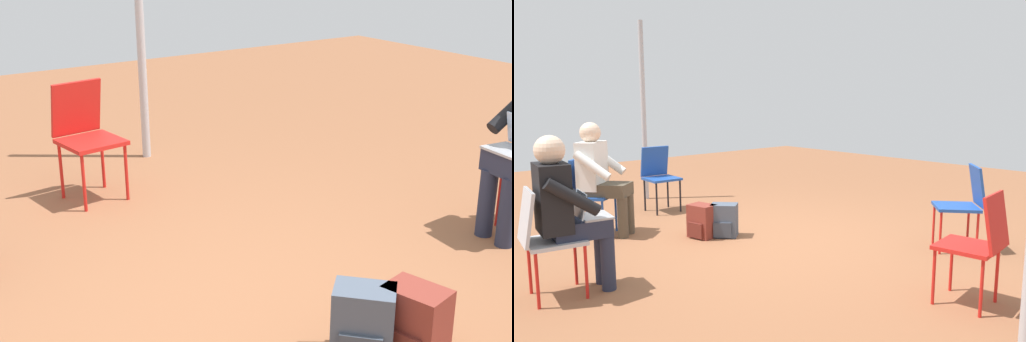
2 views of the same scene
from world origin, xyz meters
TOP-DOWN VIEW (x-y plane):
  - ground_plane at (0.00, 0.00)m, footprint 14.00×14.00m
  - chair_south at (0.03, -2.13)m, footprint 0.44×0.48m
  - backpack_near_laptop_user at (-0.22, 0.55)m, footprint 0.34×0.34m
  - backpack_by_empty_chair at (-0.41, 0.69)m, footprint 0.29×0.32m
  - tent_pole_far at (-0.73, -2.76)m, footprint 0.07×0.07m

SIDE VIEW (x-z plane):
  - ground_plane at x=0.00m, z-range 0.00..0.00m
  - backpack_near_laptop_user at x=-0.22m, z-range -0.02..0.34m
  - backpack_by_empty_chair at x=-0.41m, z-range -0.02..0.34m
  - chair_south at x=0.03m, z-range 0.07..0.92m
  - tent_pole_far at x=-0.73m, z-range 0.00..2.39m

